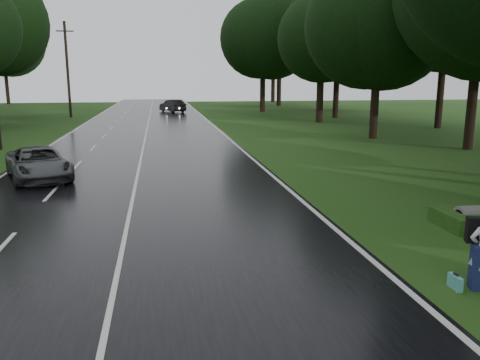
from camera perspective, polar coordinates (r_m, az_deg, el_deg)
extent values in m
plane|color=#224614|center=(11.15, -14.20, -10.60)|extent=(160.00, 160.00, 0.00)
cube|color=black|center=(30.59, -11.31, 3.81)|extent=(12.00, 140.00, 0.04)
cube|color=silver|center=(30.59, -11.31, 3.86)|extent=(0.12, 140.00, 0.01)
imported|color=#474A4C|center=(21.95, -22.64, 1.82)|extent=(3.77, 5.29, 1.34)
imported|color=black|center=(61.72, -7.97, 8.63)|extent=(3.31, 4.91, 1.53)
cube|color=black|center=(10.95, 26.02, -5.32)|extent=(0.42, 0.30, 0.53)
cube|color=#55A3A4|center=(10.94, 24.00, -10.93)|extent=(0.13, 0.41, 0.29)
cylinder|color=slate|center=(15.64, 26.14, -4.93)|extent=(1.25, 0.62, 0.62)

